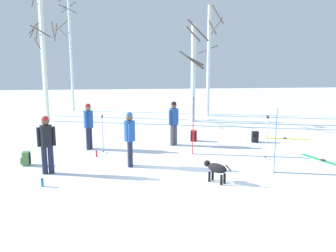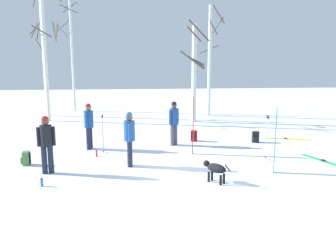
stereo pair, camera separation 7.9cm
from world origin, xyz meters
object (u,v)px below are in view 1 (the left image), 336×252
Objects in this scene: person_1 at (130,136)px; ski_pair_planted_0 at (276,141)px; person_0 at (89,123)px; backpack_2 at (255,137)px; ski_poles_1 at (103,133)px; dog at (216,169)px; backpack_1 at (26,159)px; birch_tree_0 at (42,55)px; birch_tree_1 at (44,46)px; ski_pair_lying_1 at (286,139)px; ski_pair_planted_1 at (193,126)px; ski_pair_lying_0 at (321,160)px; water_bottle_1 at (97,154)px; person_2 at (47,141)px; backpack_0 at (194,136)px; water_bottle_0 at (42,183)px; birch_tree_3 at (193,71)px; person_3 at (174,120)px; birch_tree_4 at (209,59)px; ski_poles_0 at (267,136)px; birch_tree_2 at (70,51)px.

person_1 is 4.39m from ski_pair_planted_0.
person_0 is 6.59m from backpack_2.
person_0 is at bearing 131.73° from ski_poles_1.
dog is 1.58× the size of backpack_1.
backpack_2 is 13.11m from birch_tree_0.
backpack_2 is 11.75m from birch_tree_1.
ski_pair_lying_1 is at bearing 15.95° from backpack_1.
ski_pair_planted_1 is 4.41m from ski_pair_lying_0.
ski_pair_lying_0 is 7.63× the size of water_bottle_1.
dog is 5.26m from backpack_2.
dog is (4.72, -1.24, -0.59)m from person_2.
backpack_0 is at bearing 25.69° from backpack_1.
person_1 is at bearing 34.85° from water_bottle_0.
birch_tree_3 is at bearing 109.27° from backpack_2.
person_3 is 5.48m from backpack_1.
ski_pair_planted_0 is at bearing -91.40° from birch_tree_4.
ski_poles_0 is at bearing -0.72° from backpack_1.
ski_poles_1 is 10.00m from birch_tree_4.
ski_poles_1 is 10.17m from birch_tree_0.
birch_tree_2 is at bearing 91.97° from backpack_1.
backpack_1 is at bearing -80.48° from birch_tree_0.
ski_pair_planted_0 is 0.31× the size of birch_tree_4.
person_1 is 0.85× the size of ski_pair_planted_1.
ski_pair_lying_1 is (4.83, 0.60, -0.97)m from person_3.
person_0 is 9.34m from birch_tree_0.
person_2 is 0.33× the size of birch_tree_3.
ski_pair_lying_0 is (8.70, 0.50, -0.97)m from person_2.
birch_tree_0 reaches higher than backpack_0.
dog is 0.43× the size of ski_pair_lying_0.
dog reaches higher than ski_pair_lying_0.
ski_poles_1 is at bearing -48.27° from person_0.
dog is 0.11× the size of birch_tree_4.
person_3 is at bearing -45.07° from birch_tree_1.
dog is at bearing -95.89° from birch_tree_3.
birch_tree_3 is 2.39m from birch_tree_4.
water_bottle_1 is at bearing -151.39° from backpack_0.
person_3 is at bearing 26.61° from water_bottle_1.
person_2 is at bearing -45.86° from backpack_1.
water_bottle_1 is at bearing 53.97° from person_2.
backpack_0 is 6.50m from backpack_1.
ski_poles_0 is 3.55m from backpack_0.
birch_tree_2 reaches higher than birch_tree_3.
person_3 is 0.22× the size of birch_tree_1.
person_0 and person_3 have the same top height.
ski_pair_planted_1 is 2.52m from ski_poles_0.
birch_tree_2 reaches higher than ski_pair_planted_1.
birch_tree_3 is (4.81, 5.37, 1.72)m from person_0.
dog reaches higher than water_bottle_0.
person_1 is 1.00× the size of person_3.
birch_tree_4 reaches higher than ski_poles_1.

